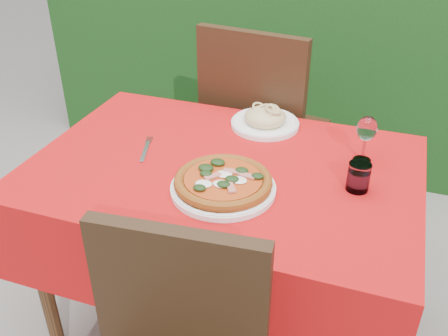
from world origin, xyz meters
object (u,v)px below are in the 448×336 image
(pizza_plate, at_px, (223,183))
(water_glass, at_px, (358,178))
(wine_glass, at_px, (367,130))
(fork, at_px, (145,152))
(chair_far, at_px, (260,124))
(pasta_plate, at_px, (265,120))

(pizza_plate, relative_size, water_glass, 4.11)
(pizza_plate, distance_m, wine_glass, 0.50)
(wine_glass, distance_m, fork, 0.74)
(chair_far, relative_size, water_glass, 11.69)
(fork, bearing_deg, pizza_plate, -39.46)
(pizza_plate, relative_size, fork, 1.88)
(pizza_plate, xyz_separation_m, pasta_plate, (0.00, 0.46, -0.00))
(chair_far, xyz_separation_m, pizza_plate, (0.10, -0.77, 0.18))
(water_glass, xyz_separation_m, fork, (-0.71, -0.01, -0.04))
(pizza_plate, bearing_deg, pasta_plate, 89.79)
(pizza_plate, distance_m, water_glass, 0.41)
(wine_glass, xyz_separation_m, fork, (-0.71, -0.19, -0.11))
(pasta_plate, height_order, water_glass, water_glass)
(water_glass, bearing_deg, fork, -179.18)
(chair_far, bearing_deg, water_glass, 135.01)
(chair_far, bearing_deg, pasta_plate, 115.88)
(pasta_plate, relative_size, wine_glass, 1.57)
(chair_far, bearing_deg, fork, 77.58)
(pizza_plate, bearing_deg, chair_far, 97.32)
(pizza_plate, height_order, water_glass, water_glass)
(pizza_plate, xyz_separation_m, fork, (-0.33, 0.13, -0.02))
(pizza_plate, relative_size, wine_glass, 2.26)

